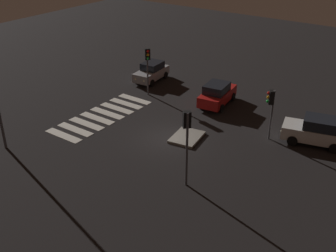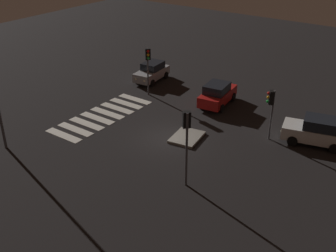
{
  "view_description": "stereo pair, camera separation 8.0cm",
  "coord_description": "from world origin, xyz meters",
  "px_view_note": "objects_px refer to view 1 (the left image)",
  "views": [
    {
      "loc": [
        21.08,
        15.04,
        14.3
      ],
      "look_at": [
        0.0,
        0.0,
        1.0
      ],
      "focal_mm": 44.48,
      "sensor_mm": 36.0,
      "label": 1
    },
    {
      "loc": [
        21.03,
        15.1,
        14.3
      ],
      "look_at": [
        0.0,
        0.0,
        1.0
      ],
      "focal_mm": 44.48,
      "sensor_mm": 36.0,
      "label": 2
    }
  ],
  "objects_px": {
    "traffic_light_north": "(187,131)",
    "traffic_light_south": "(148,60)",
    "car_white": "(317,131)",
    "traffic_island": "(187,137)",
    "car_silver": "(151,72)",
    "car_red": "(217,94)",
    "traffic_light_west": "(271,103)"
  },
  "relations": [
    {
      "from": "traffic_light_north",
      "to": "traffic_light_south",
      "type": "xyz_separation_m",
      "value": [
        -9.33,
        -10.06,
        -0.35
      ]
    },
    {
      "from": "car_white",
      "to": "traffic_light_north",
      "type": "distance_m",
      "value": 10.71
    },
    {
      "from": "traffic_island",
      "to": "traffic_light_north",
      "type": "xyz_separation_m",
      "value": [
        4.69,
        2.99,
        3.46
      ]
    },
    {
      "from": "traffic_light_north",
      "to": "traffic_island",
      "type": "bearing_deg",
      "value": -13.71
    },
    {
      "from": "car_silver",
      "to": "traffic_light_south",
      "type": "bearing_deg",
      "value": 27.7
    },
    {
      "from": "traffic_island",
      "to": "car_red",
      "type": "height_order",
      "value": "car_red"
    },
    {
      "from": "car_red",
      "to": "traffic_light_south",
      "type": "bearing_deg",
      "value": 99.83
    },
    {
      "from": "car_silver",
      "to": "car_red",
      "type": "height_order",
      "value": "car_red"
    },
    {
      "from": "car_red",
      "to": "traffic_light_south",
      "type": "height_order",
      "value": "traffic_light_south"
    },
    {
      "from": "car_silver",
      "to": "car_white",
      "type": "xyz_separation_m",
      "value": [
        3.08,
        16.68,
        0.09
      ]
    },
    {
      "from": "traffic_light_south",
      "to": "traffic_light_west",
      "type": "bearing_deg",
      "value": 35.38
    },
    {
      "from": "car_silver",
      "to": "traffic_light_north",
      "type": "xyz_separation_m",
      "value": [
        12.38,
        12.04,
        2.69
      ]
    },
    {
      "from": "car_silver",
      "to": "traffic_light_west",
      "type": "distance_m",
      "value": 14.54
    },
    {
      "from": "car_white",
      "to": "car_red",
      "type": "bearing_deg",
      "value": -24.82
    },
    {
      "from": "traffic_island",
      "to": "car_white",
      "type": "height_order",
      "value": "car_white"
    },
    {
      "from": "car_red",
      "to": "car_white",
      "type": "bearing_deg",
      "value": -108.63
    },
    {
      "from": "car_red",
      "to": "car_white",
      "type": "distance_m",
      "value": 9.02
    },
    {
      "from": "car_white",
      "to": "traffic_light_south",
      "type": "bearing_deg",
      "value": -13.36
    },
    {
      "from": "traffic_island",
      "to": "car_white",
      "type": "distance_m",
      "value": 8.95
    },
    {
      "from": "traffic_light_north",
      "to": "traffic_light_west",
      "type": "bearing_deg",
      "value": -58.06
    },
    {
      "from": "traffic_island",
      "to": "traffic_light_south",
      "type": "distance_m",
      "value": 9.01
    },
    {
      "from": "traffic_light_west",
      "to": "car_white",
      "type": "bearing_deg",
      "value": 169.35
    },
    {
      "from": "traffic_light_west",
      "to": "traffic_light_south",
      "type": "bearing_deg",
      "value": -42.06
    },
    {
      "from": "traffic_island",
      "to": "traffic_light_south",
      "type": "height_order",
      "value": "traffic_light_south"
    },
    {
      "from": "car_white",
      "to": "traffic_light_north",
      "type": "bearing_deg",
      "value": 50.22
    },
    {
      "from": "traffic_light_south",
      "to": "car_red",
      "type": "bearing_deg",
      "value": 59.03
    },
    {
      "from": "traffic_island",
      "to": "traffic_light_west",
      "type": "height_order",
      "value": "traffic_light_west"
    },
    {
      "from": "car_red",
      "to": "traffic_light_west",
      "type": "height_order",
      "value": "traffic_light_west"
    },
    {
      "from": "car_white",
      "to": "traffic_light_north",
      "type": "xyz_separation_m",
      "value": [
        9.29,
        -4.64,
        2.6
      ]
    },
    {
      "from": "car_silver",
      "to": "traffic_light_north",
      "type": "distance_m",
      "value": 17.47
    },
    {
      "from": "traffic_light_south",
      "to": "traffic_light_west",
      "type": "height_order",
      "value": "traffic_light_south"
    },
    {
      "from": "car_silver",
      "to": "traffic_light_south",
      "type": "height_order",
      "value": "traffic_light_south"
    }
  ]
}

